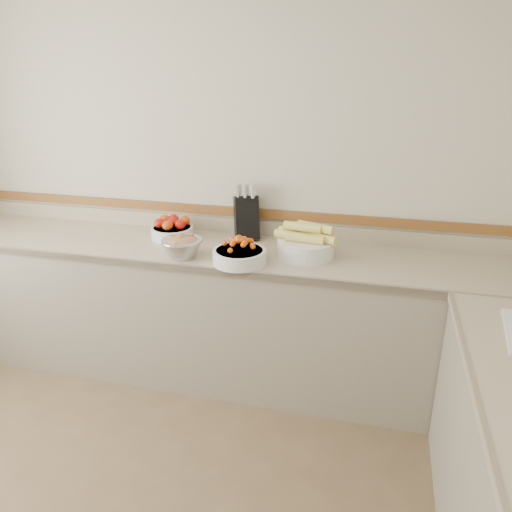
% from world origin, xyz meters
% --- Properties ---
extents(back_wall, '(4.00, 0.00, 4.00)m').
position_xyz_m(back_wall, '(0.00, 2.00, 1.30)').
color(back_wall, beige).
rests_on(back_wall, ground_plane).
extents(counter_back, '(4.00, 0.65, 1.08)m').
position_xyz_m(counter_back, '(0.00, 1.68, 0.45)').
color(counter_back, tan).
rests_on(counter_back, ground_plane).
extents(knife_block, '(0.21, 0.23, 0.37)m').
position_xyz_m(knife_block, '(0.15, 1.90, 1.05)').
color(knife_block, black).
rests_on(knife_block, counter_back).
extents(tomato_bowl, '(0.28, 0.28, 0.14)m').
position_xyz_m(tomato_bowl, '(-0.33, 1.79, 0.96)').
color(tomato_bowl, silver).
rests_on(tomato_bowl, counter_back).
extents(cherry_tomato_bowl, '(0.31, 0.31, 0.17)m').
position_xyz_m(cherry_tomato_bowl, '(0.22, 1.47, 0.96)').
color(cherry_tomato_bowl, silver).
rests_on(cherry_tomato_bowl, counter_back).
extents(corn_bowl, '(0.38, 0.34, 0.20)m').
position_xyz_m(corn_bowl, '(0.57, 1.68, 0.98)').
color(corn_bowl, silver).
rests_on(corn_bowl, counter_back).
extents(rhubarb_bowl, '(0.24, 0.24, 0.14)m').
position_xyz_m(rhubarb_bowl, '(-0.13, 1.47, 0.97)').
color(rhubarb_bowl, '#B2B2BA').
rests_on(rhubarb_bowl, counter_back).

